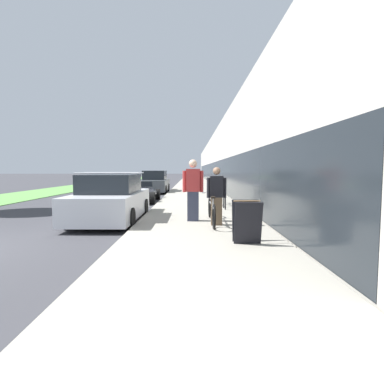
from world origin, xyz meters
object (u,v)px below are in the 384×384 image
Objects in this scene: parked_sedan_curbside at (111,200)px; tandem_bicycle at (211,210)px; cruiser_bike_nearest at (220,196)px; person_rider at (216,196)px; person_bystander at (193,190)px; sandwich_board_sign at (246,221)px; vintage_roadster_curbside at (139,193)px; parked_sedan_far at (155,183)px; bike_rack_hoop at (224,196)px.

tandem_bicycle is at bearing -17.52° from parked_sedan_curbside.
cruiser_bike_nearest is (0.67, 4.52, -0.00)m from tandem_bicycle.
person_bystander is (-0.65, 0.67, 0.12)m from person_rider.
sandwich_board_sign is (-0.09, -6.88, 0.09)m from cruiser_bike_nearest.
cruiser_bike_nearest is 5.21m from parked_sedan_curbside.
tandem_bicycle is 3.33m from parked_sedan_curbside.
cruiser_bike_nearest is 0.40× the size of vintage_roadster_curbside.
parked_sedan_far reaches higher than parked_sedan_curbside.
cruiser_bike_nearest is 1.82× the size of sandwich_board_sign.
person_bystander is 0.45× the size of vintage_roadster_curbside.
parked_sedan_far reaches higher than bike_rack_hoop.
person_rider is (0.11, -0.33, 0.45)m from tandem_bicycle.
vintage_roadster_curbside is at bearing 112.81° from person_bystander.
person_bystander is 4.39m from cruiser_bike_nearest.
person_bystander is at bearing 134.00° from person_rider.
sandwich_board_sign is at bearing -67.27° from vintage_roadster_curbside.
vintage_roadster_curbside is (-3.26, 6.82, -0.05)m from tandem_bicycle.
person_rider is 0.38× the size of parked_sedan_far.
parked_sedan_far is at bearing 89.68° from vintage_roadster_curbside.
person_rider is at bearing -96.52° from cruiser_bike_nearest.
cruiser_bike_nearest is at bearing 73.93° from person_bystander.
person_bystander reaches higher than cruiser_bike_nearest.
bike_rack_hoop is (0.71, 3.05, 0.16)m from tandem_bicycle.
person_bystander is 2.74m from parked_sedan_curbside.
vintage_roadster_curbside is 0.96× the size of parked_sedan_far.
parked_sedan_curbside reaches higher than vintage_roadster_curbside.
sandwich_board_sign is 15.74m from parked_sedan_far.
person_rider is 1.78× the size of sandwich_board_sign.
sandwich_board_sign is 9.96m from vintage_roadster_curbside.
bike_rack_hoop is 5.48m from vintage_roadster_curbside.
parked_sedan_far is at bearing 111.77° from bike_rack_hoop.
person_rider is at bearing -64.74° from vintage_roadster_curbside.
tandem_bicycle is at bearing -75.96° from parked_sedan_far.
tandem_bicycle is 1.41× the size of person_bystander.
parked_sedan_curbside is (-3.88, -2.05, 0.05)m from bike_rack_hoop.
tandem_bicycle is 7.56m from vintage_roadster_curbside.
parked_sedan_curbside is (-3.29, 1.34, -0.24)m from person_rider.
parked_sedan_curbside is (-3.84, -3.52, 0.20)m from cruiser_bike_nearest.
sandwich_board_sign is at bearing -91.31° from bike_rack_hoop.
person_rider is 7.93m from vintage_roadster_curbside.
bike_rack_hoop is 0.21× the size of vintage_roadster_curbside.
person_bystander reaches higher than parked_sedan_curbside.
person_bystander is 0.44× the size of parked_sedan_far.
person_rider reaches higher than bike_rack_hoop.
cruiser_bike_nearest is 0.39× the size of parked_sedan_far.
vintage_roadster_curbside is at bearing -90.32° from parked_sedan_far.
parked_sedan_far is (-0.06, 11.91, 0.02)m from parked_sedan_curbside.
vintage_roadster_curbside is (-3.85, 9.18, -0.14)m from sandwich_board_sign.
parked_sedan_far is (-3.34, 13.24, -0.22)m from person_rider.
sandwich_board_sign is (0.47, -2.03, -0.35)m from person_rider.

